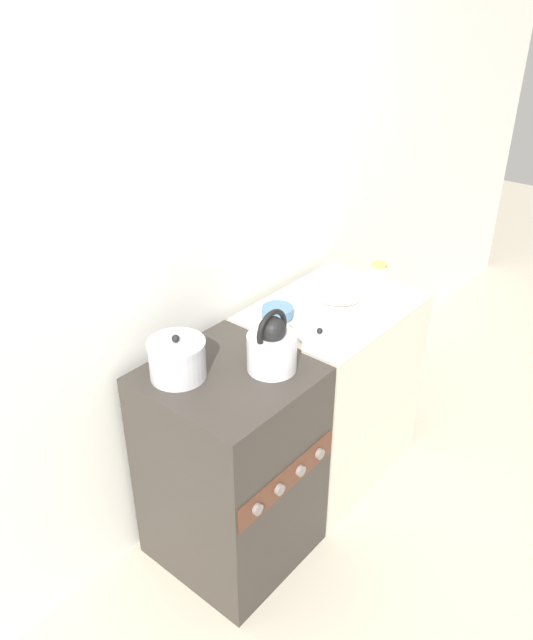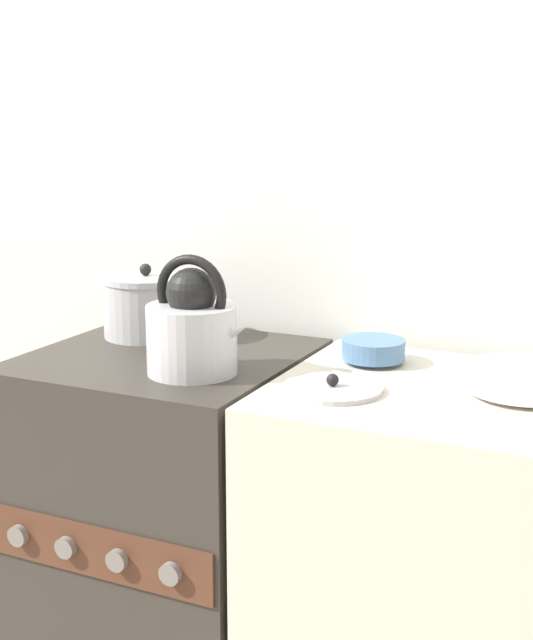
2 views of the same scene
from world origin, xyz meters
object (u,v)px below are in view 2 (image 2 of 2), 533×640
cooking_pot (147,305)px  small_ceramic_bowl (373,350)px  kettle (193,328)px  stove (170,541)px  enamel_bowl (524,379)px  loose_pot_lid (332,388)px

cooking_pot → small_ceramic_bowl: (0.56, -0.00, -0.04)m
kettle → cooking_pot: 0.34m
kettle → small_ceramic_bowl: kettle is taller
kettle → small_ceramic_bowl: (0.31, 0.22, -0.06)m
cooking_pot → stove: bearing=-44.6°
stove → enamel_bowl: 0.90m
loose_pot_lid → small_ceramic_bowl: bearing=88.6°
stove → kettle: size_ratio=3.67×
stove → loose_pot_lid: 0.63m
enamel_bowl → small_ceramic_bowl: enamel_bowl is taller
kettle → enamel_bowl: bearing=12.0°
small_ceramic_bowl → kettle: bearing=-144.0°
cooking_pot → loose_pot_lid: bearing=-21.9°
small_ceramic_bowl → cooking_pot: bearing=179.6°
stove → kettle: 0.56m
enamel_bowl → loose_pot_lid: 0.36m
loose_pot_lid → kettle: bearing=-179.7°
cooking_pot → enamel_bowl: bearing=-6.0°
stove → enamel_bowl: enamel_bowl is taller
stove → enamel_bowl: (0.76, 0.03, 0.48)m
kettle → enamel_bowl: (0.63, 0.13, -0.06)m
stove → cooking_pot: bearing=135.4°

